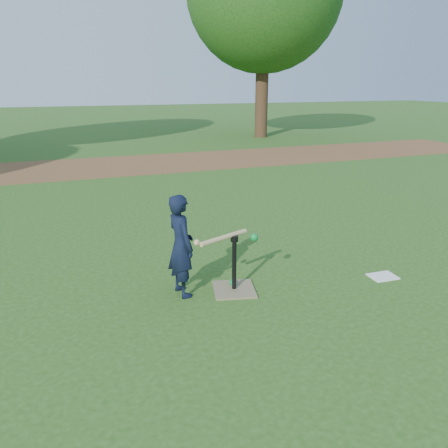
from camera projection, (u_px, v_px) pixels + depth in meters
name	position (u px, v px, depth m)	size (l,w,h in m)	color
ground	(193.00, 282.00, 4.83)	(80.00, 80.00, 0.00)	#285116
dirt_strip	(110.00, 166.00, 11.50)	(24.00, 3.00, 0.01)	brown
child	(181.00, 246.00, 4.40)	(0.39, 0.26, 1.07)	black
wiffle_ball_ground	(233.00, 283.00, 4.72)	(0.08, 0.08, 0.08)	#0C8A35
clipboard	(383.00, 276.00, 4.95)	(0.30, 0.23, 0.01)	white
batting_tee	(234.00, 281.00, 4.60)	(0.52, 0.52, 0.61)	#827252
swing_action	(228.00, 238.00, 4.38)	(0.67, 0.27, 0.08)	tan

